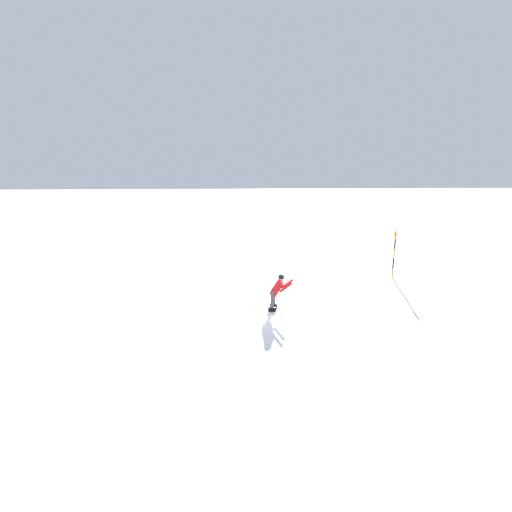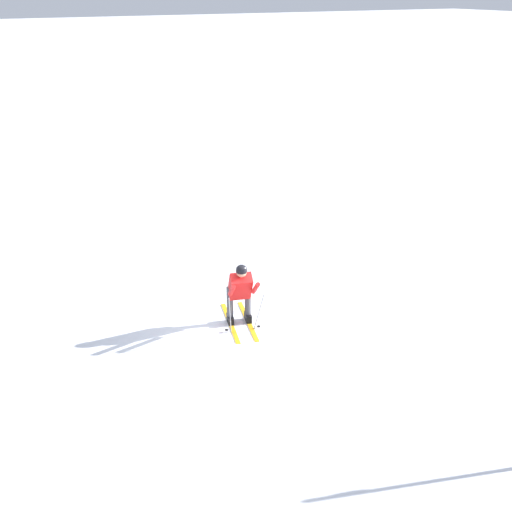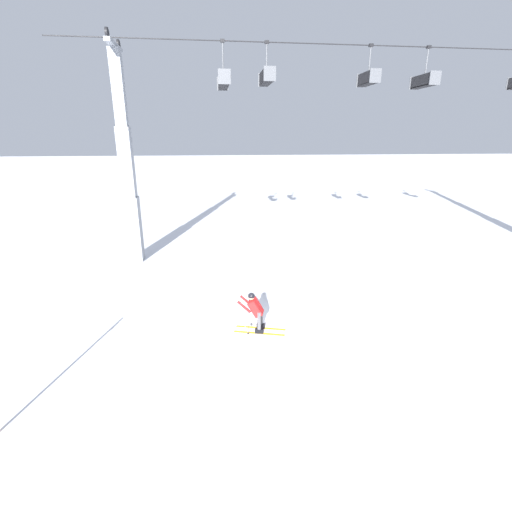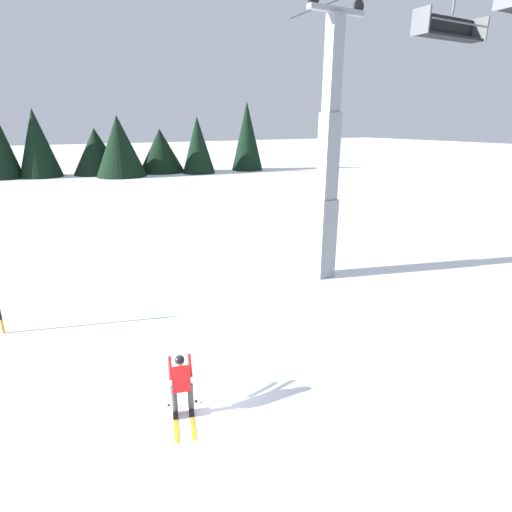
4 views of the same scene
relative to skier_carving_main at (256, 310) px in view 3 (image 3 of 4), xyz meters
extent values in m
plane|color=white|center=(-0.59, -0.07, -0.78)|extent=(260.00, 260.00, 0.00)
cube|color=yellow|center=(0.10, -0.22, -0.78)|extent=(1.68, 0.56, 0.01)
cube|color=black|center=(0.10, -0.22, -0.69)|extent=(0.30, 0.18, 0.16)
cylinder|color=#4C4C51|center=(0.10, -0.22, -0.30)|extent=(0.13, 0.13, 0.62)
cube|color=yellow|center=(0.20, 0.13, -0.78)|extent=(1.68, 0.56, 0.01)
cube|color=black|center=(0.20, 0.13, -0.69)|extent=(0.30, 0.18, 0.16)
cylinder|color=#4C4C51|center=(0.20, 0.13, -0.30)|extent=(0.13, 0.13, 0.62)
cube|color=red|center=(0.01, 0.00, 0.09)|extent=(0.61, 0.55, 0.63)
sphere|color=tan|center=(-0.14, 0.04, 0.46)|extent=(0.21, 0.21, 0.21)
sphere|color=black|center=(-0.14, 0.04, 0.49)|extent=(0.22, 0.22, 0.22)
cylinder|color=red|center=(-0.39, -0.13, 0.18)|extent=(0.47, 0.21, 0.41)
cylinder|color=gray|center=(-0.43, -0.16, -0.37)|extent=(0.48, 0.03, 1.06)
cylinder|color=black|center=(-0.28, -0.26, -0.73)|extent=(0.07, 0.07, 0.01)
cylinder|color=red|center=(-0.27, 0.31, 0.18)|extent=(0.47, 0.21, 0.41)
cylinder|color=gray|center=(-0.28, 0.37, -0.37)|extent=(0.43, 0.26, 1.06)
cylinder|color=black|center=(-0.10, 0.36, -0.73)|extent=(0.07, 0.07, 0.01)
cube|color=gray|center=(-5.46, 8.27, 0.91)|extent=(0.77, 0.77, 3.39)
cube|color=gray|center=(-5.46, 8.27, 4.30)|extent=(0.65, 0.65, 3.39)
cube|color=gray|center=(-5.46, 8.27, 7.69)|extent=(0.52, 0.52, 3.39)
cube|color=gray|center=(-5.46, 8.27, 9.48)|extent=(0.28, 2.42, 0.18)
cylinder|color=black|center=(-5.46, 9.31, 9.73)|extent=(0.10, 0.44, 0.44)
cylinder|color=black|center=(-5.46, 7.24, 9.73)|extent=(0.10, 0.44, 0.44)
cylinder|color=black|center=(6.75, 8.27, 9.79)|extent=(30.42, 0.05, 0.05)
cube|color=black|center=(-0.55, 8.27, 9.79)|extent=(0.20, 0.16, 0.14)
cylinder|color=#4C4F54|center=(-0.55, 8.27, 9.08)|extent=(0.07, 0.07, 1.40)
cube|color=black|center=(-0.55, 8.27, 7.83)|extent=(0.45, 2.37, 0.06)
cube|color=black|center=(-0.74, 8.27, 8.11)|extent=(0.06, 2.37, 0.55)
cylinder|color=#4C4F54|center=(-0.24, 8.27, 8.13)|extent=(0.04, 2.25, 0.04)
cube|color=#4C4F54|center=(-0.55, 9.46, 8.11)|extent=(0.57, 0.05, 0.63)
cube|color=#4C4F54|center=(-0.55, 7.09, 8.11)|extent=(0.57, 0.05, 0.63)
cube|color=black|center=(1.54, 8.27, 9.79)|extent=(0.20, 0.16, 0.14)
cylinder|color=#4C4F54|center=(1.54, 8.27, 9.18)|extent=(0.07, 0.07, 1.22)
cube|color=black|center=(1.54, 8.27, 8.02)|extent=(0.45, 2.00, 0.06)
cube|color=black|center=(1.35, 8.27, 8.29)|extent=(0.06, 2.00, 0.55)
cylinder|color=#4C4F54|center=(1.85, 8.27, 8.32)|extent=(0.04, 1.90, 0.04)
cube|color=#4C4F54|center=(1.54, 9.27, 8.29)|extent=(0.57, 0.05, 0.63)
cube|color=#4C4F54|center=(1.54, 7.27, 8.29)|extent=(0.57, 0.05, 0.63)
cube|color=black|center=(6.70, 8.27, 9.79)|extent=(0.20, 0.16, 0.14)
cylinder|color=#4C4F54|center=(6.70, 8.27, 9.19)|extent=(0.07, 0.07, 1.18)
cube|color=black|center=(6.70, 8.27, 8.05)|extent=(0.45, 1.67, 0.06)
cube|color=black|center=(6.50, 8.27, 8.33)|extent=(0.06, 1.67, 0.55)
cylinder|color=#4C4F54|center=(7.00, 8.27, 8.35)|extent=(0.04, 1.59, 0.04)
cube|color=#4C4F54|center=(6.70, 9.11, 8.33)|extent=(0.57, 0.05, 0.63)
cube|color=#4C4F54|center=(6.70, 7.44, 8.33)|extent=(0.57, 0.05, 0.63)
cube|color=black|center=(9.70, 8.27, 9.79)|extent=(0.20, 0.16, 0.14)
cylinder|color=#4C4F54|center=(9.70, 8.27, 9.16)|extent=(0.07, 0.07, 1.24)
cube|color=black|center=(9.70, 8.27, 7.99)|extent=(0.45, 1.89, 0.06)
cube|color=black|center=(9.51, 8.27, 8.27)|extent=(0.06, 1.89, 0.55)
cylinder|color=#4C4F54|center=(10.01, 8.27, 8.29)|extent=(0.04, 1.79, 0.04)
cube|color=#4C4F54|center=(9.70, 9.22, 8.27)|extent=(0.57, 0.05, 0.63)
cube|color=#4C4F54|center=(9.70, 7.33, 8.27)|extent=(0.57, 0.05, 0.63)
cube|color=#4C4F54|center=(15.48, 9.36, 8.34)|extent=(0.57, 0.05, 0.63)
camera|label=1|loc=(1.91, 12.35, 4.07)|focal=25.07mm
camera|label=2|loc=(-10.44, 5.29, 5.58)|focal=46.38mm
camera|label=3|loc=(-1.32, -10.95, 5.50)|focal=25.52mm
camera|label=4|loc=(7.70, -2.29, 5.64)|focal=28.36mm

